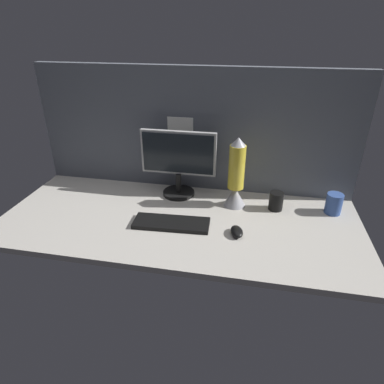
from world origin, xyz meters
TOP-DOWN VIEW (x-y plane):
  - ground_plane at (0.00, 0.00)cm, footprint 180.00×80.00cm
  - cubicle_wall_back at (-0.01, 37.50)cm, footprint 180.00×5.50cm
  - monitor at (-6.16, 25.11)cm, footprint 41.58×18.00cm
  - keyboard at (-2.28, -7.85)cm, footprint 37.68×15.08cm
  - mouse at (29.64, -10.11)cm, footprint 7.92×10.73cm
  - mug_black_travel at (47.96, 17.50)cm, footprint 7.38×7.38cm
  - mug_ceramic_blue at (76.94, 19.31)cm, footprint 8.24×8.24cm
  - lava_lamp at (26.30, 17.96)cm, footprint 11.64×11.64cm

SIDE VIEW (x-z plane):
  - ground_plane at x=0.00cm, z-range -3.00..0.00cm
  - keyboard at x=-2.28cm, z-range 0.00..2.00cm
  - mouse at x=29.64cm, z-range 0.00..3.40cm
  - mug_black_travel at x=47.96cm, z-range 0.00..9.85cm
  - mug_ceramic_blue at x=76.94cm, z-range 0.00..10.88cm
  - lava_lamp at x=26.30cm, z-range -3.07..35.01cm
  - monitor at x=-6.16cm, z-range 2.00..39.19cm
  - cubicle_wall_back at x=-0.01cm, z-range 0.00..68.77cm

